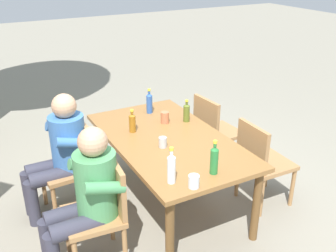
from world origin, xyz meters
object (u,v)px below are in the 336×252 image
(bottle_olive, at_px, (187,112))
(chair_near_right, at_px, (214,129))
(cup_glass, at_px, (194,181))
(bottle_green, at_px, (214,159))
(bottle_clear, at_px, (171,168))
(cup_terracotta, at_px, (165,117))
(bottle_amber, at_px, (132,122))
(bottle_blue, at_px, (149,103))
(person_in_white_shirt, at_px, (60,149))
(cup_steel, at_px, (163,142))
(chair_far_right, at_px, (74,162))
(person_in_plaid_shirt, at_px, (87,193))
(dining_table, at_px, (168,145))
(chair_near_left, at_px, (261,160))
(chair_far_left, at_px, (103,208))

(bottle_olive, bearing_deg, chair_near_right, -72.34)
(cup_glass, bearing_deg, bottle_green, -68.42)
(bottle_clear, distance_m, cup_glass, 0.19)
(cup_glass, distance_m, cup_terracotta, 1.18)
(bottle_amber, height_order, cup_glass, bottle_amber)
(bottle_blue, distance_m, bottle_amber, 0.49)
(person_in_white_shirt, xyz_separation_m, cup_steel, (-0.54, -0.78, 0.13))
(bottle_green, height_order, bottle_amber, bottle_green)
(chair_far_right, height_order, bottle_green, bottle_green)
(person_in_plaid_shirt, bearing_deg, dining_table, -66.25)
(bottle_olive, bearing_deg, chair_far_right, 82.34)
(chair_near_left, bearing_deg, cup_terracotta, 42.84)
(chair_near_left, bearing_deg, chair_far_right, 63.35)
(chair_near_left, xyz_separation_m, cup_terracotta, (0.71, 0.66, 0.31))
(chair_far_right, bearing_deg, bottle_clear, -156.86)
(bottle_clear, height_order, bottle_amber, bottle_clear)
(person_in_plaid_shirt, relative_size, bottle_amber, 5.20)
(chair_near_right, relative_size, person_in_plaid_shirt, 0.74)
(cup_glass, bearing_deg, bottle_blue, -13.13)
(dining_table, height_order, person_in_white_shirt, person_in_white_shirt)
(cup_glass, bearing_deg, cup_terracotta, -17.52)
(bottle_amber, bearing_deg, chair_near_right, -83.66)
(dining_table, relative_size, bottle_amber, 7.80)
(bottle_olive, distance_m, bottle_clear, 1.15)
(person_in_white_shirt, bearing_deg, chair_far_left, -172.27)
(chair_far_right, height_order, chair_near_left, same)
(bottle_blue, bearing_deg, bottle_clear, 161.03)
(dining_table, xyz_separation_m, bottle_amber, (0.28, 0.23, 0.18))
(chair_near_right, distance_m, cup_steel, 1.11)
(cup_terracotta, bearing_deg, dining_table, 157.03)
(person_in_white_shirt, xyz_separation_m, cup_glass, (-1.21, -0.68, 0.13))
(bottle_blue, xyz_separation_m, bottle_green, (-1.35, 0.10, 0.01))
(chair_far_left, distance_m, chair_near_left, 1.59)
(chair_far_right, bearing_deg, cup_glass, -154.68)
(chair_far_right, distance_m, bottle_blue, 1.01)
(cup_glass, bearing_deg, chair_near_left, -67.83)
(chair_near_right, bearing_deg, dining_table, 116.27)
(chair_near_left, relative_size, bottle_olive, 3.75)
(chair_far_left, distance_m, person_in_plaid_shirt, 0.20)
(chair_near_right, bearing_deg, bottle_green, 144.95)
(cup_terracotta, bearing_deg, chair_near_left, -137.16)
(chair_far_left, height_order, cup_steel, chair_far_left)
(bottle_blue, bearing_deg, bottle_green, 175.90)
(dining_table, bearing_deg, person_in_white_shirt, 66.25)
(person_in_plaid_shirt, distance_m, bottle_blue, 1.46)
(bottle_olive, bearing_deg, cup_steel, 129.55)
(person_in_white_shirt, distance_m, bottle_green, 1.46)
(bottle_olive, distance_m, bottle_blue, 0.45)
(dining_table, bearing_deg, bottle_amber, 40.05)
(bottle_amber, bearing_deg, dining_table, -139.95)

